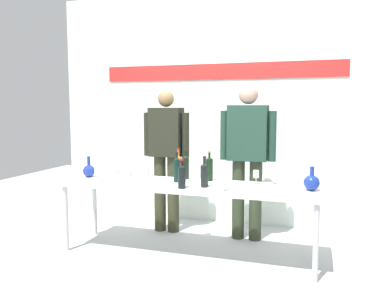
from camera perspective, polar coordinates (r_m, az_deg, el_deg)
name	(u,v)px	position (r m, az deg, el deg)	size (l,w,h in m)	color
ground_plane	(188,254)	(4.17, -0.65, -14.96)	(10.00, 10.00, 0.00)	#B4B7BA
back_wall	(219,107)	(5.15, 3.95, 6.13)	(4.46, 0.11, 3.00)	white
display_table	(187,189)	(3.98, -0.66, -5.76)	(2.62, 0.66, 0.74)	white
decanter_blue_left	(89,171)	(4.48, -14.71, -2.97)	(0.13, 0.13, 0.23)	#20349E
decanter_blue_right	(312,182)	(3.80, 16.96, -4.59)	(0.15, 0.15, 0.22)	navy
presenter_left	(166,152)	(4.72, -3.74, -0.40)	(0.57, 0.22, 1.70)	#333521
presenter_right	(248,151)	(4.45, 8.06, -0.18)	(0.63, 0.22, 1.76)	#2F3824
wine_bottle_0	(178,167)	(4.16, -1.98, -2.51)	(0.07, 0.07, 0.33)	orange
wine_bottle_1	(186,166)	(4.22, -0.94, -2.43)	(0.07, 0.07, 0.31)	black
wine_bottle_2	(204,174)	(3.79, 1.82, -3.58)	(0.07, 0.07, 0.30)	black
wine_bottle_3	(182,175)	(3.73, -1.49, -3.79)	(0.07, 0.07, 0.28)	black
wine_bottle_4	(209,168)	(4.11, 2.53, -2.71)	(0.07, 0.07, 0.32)	black
wine_bottle_5	(177,169)	(4.04, -2.22, -2.82)	(0.07, 0.07, 0.31)	black
wine_glass_left_0	(116,174)	(3.97, -11.01, -3.45)	(0.07, 0.07, 0.16)	white
wine_glass_left_1	(146,170)	(4.29, -6.68, -2.97)	(0.06, 0.06, 0.13)	white
wine_glass_left_2	(98,171)	(4.18, -13.51, -3.08)	(0.07, 0.07, 0.15)	white
wine_glass_left_3	(128,176)	(3.90, -9.21, -3.86)	(0.07, 0.07, 0.13)	white
wine_glass_left_4	(146,172)	(4.15, -6.70, -3.30)	(0.07, 0.07, 0.12)	white
wine_glass_right_0	(273,174)	(4.00, 11.69, -3.47)	(0.07, 0.07, 0.16)	white
wine_glass_right_1	(223,180)	(3.62, 4.55, -4.46)	(0.07, 0.07, 0.14)	white
wine_glass_right_2	(256,175)	(3.96, 9.28, -3.60)	(0.06, 0.06, 0.14)	white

